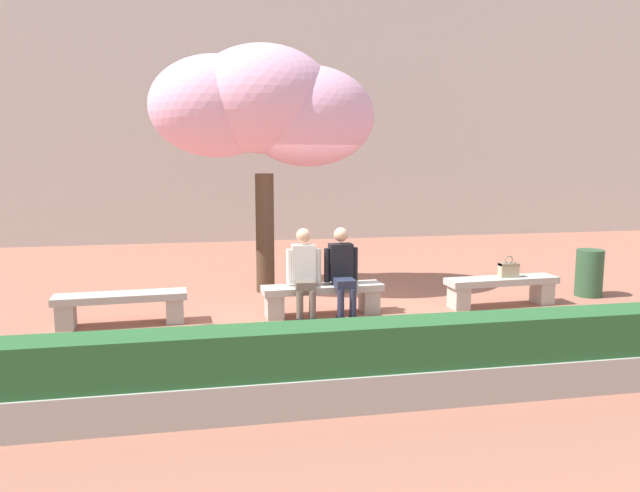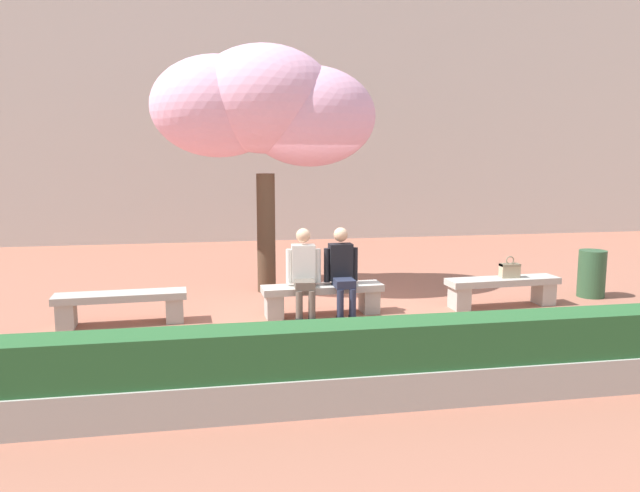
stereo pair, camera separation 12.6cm
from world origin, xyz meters
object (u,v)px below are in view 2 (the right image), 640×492
Objects in this scene: person_seated_left at (304,270)px; cherry_tree_main at (264,108)px; stone_bench_near_west at (322,295)px; stone_bench_center at (503,287)px; handbag at (510,269)px; trash_bin at (592,274)px; person_seated_right at (342,268)px; stone_bench_west_end at (121,303)px.

person_seated_left is 3.06m from cherry_tree_main.
stone_bench_near_west is at bearing 10.58° from person_seated_left.
handbag is at bearing 8.55° from stone_bench_center.
stone_bench_center is 1.80m from trash_bin.
trash_bin is (4.61, 0.35, 0.09)m from stone_bench_near_west.
cherry_tree_main is 5.31× the size of trash_bin.
person_seated_left reaches higher than stone_bench_center.
trash_bin is at bearing -15.31° from cherry_tree_main.
person_seated_right is 3.81× the size of handbag.
cherry_tree_main reaches higher than handbag.
trash_bin is (4.33, 0.40, -0.31)m from person_seated_right.
stone_bench_center is at bearing -26.99° from cherry_tree_main.
person_seated_left reaches higher than stone_bench_west_end.
person_seated_right is at bearing -174.72° from trash_bin.
person_seated_left is at bearing 179.98° from person_seated_right.
stone_bench_near_west is 5.32× the size of handbag.
person_seated_right is at bearing -62.93° from cherry_tree_main.
stone_bench_center is (2.85, 0.00, 0.00)m from stone_bench_near_west.
stone_bench_center is 0.30m from handbag.
handbag is 0.08× the size of cherry_tree_main.
stone_bench_west_end is 5.32× the size of handbag.
stone_bench_near_west is 2.85m from stone_bench_center.
person_seated_right is 1.65× the size of trash_bin.
handbag is (2.97, 0.02, 0.28)m from stone_bench_near_west.
stone_bench_west_end is 1.40× the size of person_seated_right.
stone_bench_near_west is 1.40× the size of person_seated_right.
stone_bench_west_end is at bearing -140.72° from cherry_tree_main.
stone_bench_near_west is 2.31× the size of trash_bin.
stone_bench_west_end is at bearing 179.02° from person_seated_right.
person_seated_right is (-2.57, -0.05, 0.40)m from stone_bench_center.
person_seated_right is at bearing -0.98° from stone_bench_west_end.
stone_bench_near_west is (2.85, 0.00, 0.00)m from stone_bench_west_end.
stone_bench_center is 2.60m from person_seated_right.
stone_bench_near_west is at bearing 169.15° from person_seated_right.
trash_bin is (7.47, 0.35, 0.09)m from stone_bench_west_end.
cherry_tree_main is at bearing 117.07° from person_seated_right.
person_seated_left is at bearing -175.33° from trash_bin.
person_seated_right is (0.28, -0.05, 0.40)m from stone_bench_near_west.
handbag is 0.43× the size of trash_bin.
stone_bench_center is 5.32× the size of handbag.
handbag is (3.25, 0.07, -0.12)m from person_seated_left.
stone_bench_center is 3.16m from person_seated_left.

